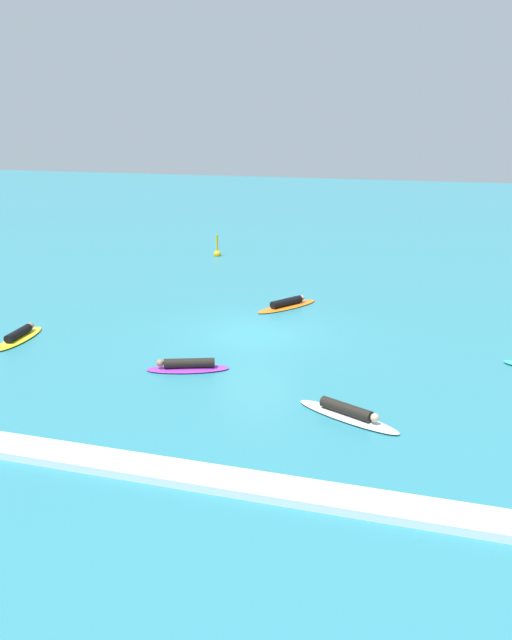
# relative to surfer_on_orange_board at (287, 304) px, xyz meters

# --- Properties ---
(ground_plane) EXTENTS (120.00, 120.00, 0.00)m
(ground_plane) POSITION_rel_surfer_on_orange_board_xyz_m (-0.17, -3.63, -0.12)
(ground_plane) COLOR teal
(ground_plane) RESTS_ON ground
(surfer_on_orange_board) EXTENTS (2.24, 2.94, 0.37)m
(surfer_on_orange_board) POSITION_rel_surfer_on_orange_board_xyz_m (0.00, 0.00, 0.00)
(surfer_on_orange_board) COLOR orange
(surfer_on_orange_board) RESTS_ON ground_plane
(surfer_on_yellow_board) EXTENTS (0.96, 2.71, 0.38)m
(surfer_on_yellow_board) POSITION_rel_surfer_on_orange_board_xyz_m (-7.64, -6.57, 0.00)
(surfer_on_yellow_board) COLOR yellow
(surfer_on_yellow_board) RESTS_ON ground_plane
(surfer_on_white_board) EXTENTS (2.96, 1.84, 0.38)m
(surfer_on_white_board) POSITION_rel_surfer_on_orange_board_xyz_m (4.05, -9.56, 0.01)
(surfer_on_white_board) COLOR white
(surfer_on_white_board) RESTS_ON ground_plane
(surfer_on_purple_board) EXTENTS (2.55, 1.57, 0.36)m
(surfer_on_purple_board) POSITION_rel_surfer_on_orange_board_xyz_m (-1.10, -7.59, 0.01)
(surfer_on_purple_board) COLOR purple
(surfer_on_purple_board) RESTS_ON ground_plane
(marker_buoy) EXTENTS (0.39, 0.39, 1.25)m
(marker_buoy) POSITION_rel_surfer_on_orange_board_xyz_m (-6.17, 8.80, 0.07)
(marker_buoy) COLOR yellow
(marker_buoy) RESTS_ON ground_plane
(wave_crest) EXTENTS (16.82, 0.90, 0.18)m
(wave_crest) POSITION_rel_surfer_on_orange_board_xyz_m (-0.17, -13.49, -0.03)
(wave_crest) COLOR white
(wave_crest) RESTS_ON ground_plane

